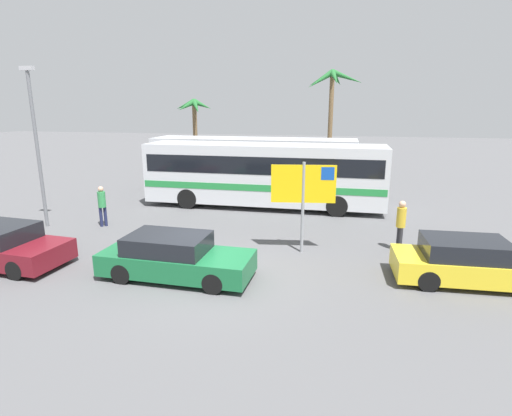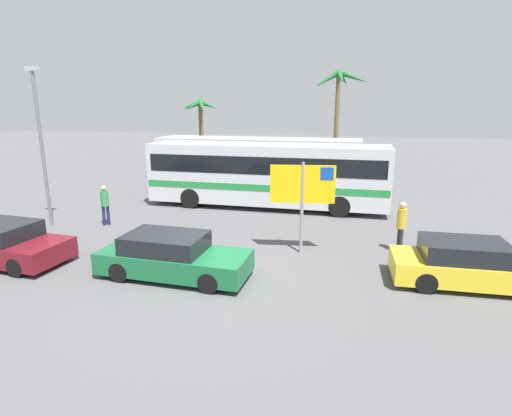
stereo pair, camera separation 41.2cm
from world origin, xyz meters
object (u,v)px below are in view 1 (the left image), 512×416
(bus_rear_coach, at_px, (253,162))
(car_green, at_px, (175,257))
(pedestrian_near_sign, at_px, (102,203))
(pedestrian_by_bus, at_px, (401,221))
(ferry_sign, at_px, (305,188))
(bus_front_coach, at_px, (264,172))
(car_yellow, at_px, (471,262))
(car_maroon, at_px, (4,246))

(bus_rear_coach, xyz_separation_m, car_green, (0.37, -12.68, -1.15))
(pedestrian_near_sign, bearing_deg, bus_rear_coach, -71.34)
(bus_rear_coach, distance_m, car_green, 12.74)
(car_green, height_order, pedestrian_by_bus, pedestrian_by_bus)
(ferry_sign, relative_size, pedestrian_by_bus, 1.75)
(bus_front_coach, distance_m, car_yellow, 10.98)
(car_maroon, height_order, pedestrian_near_sign, pedestrian_near_sign)
(bus_rear_coach, relative_size, car_green, 2.60)
(bus_rear_coach, relative_size, pedestrian_near_sign, 6.82)
(pedestrian_by_bus, bearing_deg, car_yellow, -71.27)
(pedestrian_by_bus, bearing_deg, pedestrian_near_sign, 161.48)
(bus_rear_coach, bearing_deg, car_maroon, -112.80)
(car_maroon, bearing_deg, bus_front_coach, 58.87)
(car_green, distance_m, pedestrian_near_sign, 6.75)
(bus_front_coach, xyz_separation_m, car_maroon, (-6.73, -9.44, -1.15))
(car_green, height_order, pedestrian_near_sign, pedestrian_near_sign)
(bus_front_coach, distance_m, pedestrian_near_sign, 7.81)
(ferry_sign, height_order, car_yellow, ferry_sign)
(bus_front_coach, bearing_deg, pedestrian_near_sign, -141.26)
(car_green, distance_m, car_yellow, 8.65)
(car_maroon, distance_m, pedestrian_by_bus, 13.29)
(bus_front_coach, distance_m, pedestrian_by_bus, 8.08)
(bus_front_coach, height_order, car_maroon, bus_front_coach)
(bus_front_coach, bearing_deg, car_maroon, -125.48)
(ferry_sign, xyz_separation_m, car_maroon, (-9.34, -3.18, -1.69))
(car_yellow, bearing_deg, pedestrian_near_sign, 165.52)
(car_green, bearing_deg, bus_rear_coach, 93.40)
(bus_front_coach, distance_m, car_green, 9.36)
(pedestrian_near_sign, bearing_deg, car_green, -172.08)
(bus_rear_coach, bearing_deg, car_green, -88.34)
(car_yellow, relative_size, pedestrian_near_sign, 2.56)
(car_maroon, relative_size, pedestrian_by_bus, 2.22)
(bus_front_coach, xyz_separation_m, car_green, (-0.94, -9.24, -1.15))
(ferry_sign, xyz_separation_m, pedestrian_near_sign, (-8.67, 1.40, -1.30))
(bus_rear_coach, height_order, car_yellow, bus_rear_coach)
(bus_front_coach, relative_size, bus_rear_coach, 1.00)
(car_green, bearing_deg, car_maroon, -176.24)
(bus_front_coach, relative_size, ferry_sign, 3.71)
(ferry_sign, distance_m, car_yellow, 5.49)
(car_green, xyz_separation_m, car_yellow, (8.54, 1.40, -0.00))
(bus_front_coach, relative_size, pedestrian_by_bus, 6.48)
(car_maroon, distance_m, car_yellow, 14.41)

